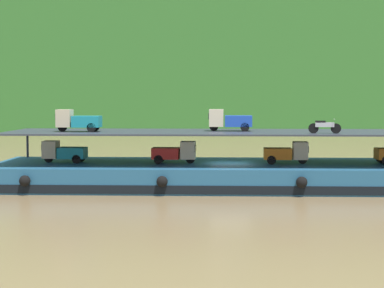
{
  "coord_description": "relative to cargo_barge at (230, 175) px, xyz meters",
  "views": [
    {
      "loc": [
        -0.89,
        -39.69,
        5.58
      ],
      "look_at": [
        -2.4,
        0.0,
        2.7
      ],
      "focal_mm": 59.21,
      "sensor_mm": 36.0,
      "label": 1
    }
  ],
  "objects": [
    {
      "name": "mini_truck_upper_mid",
      "position": [
        -0.04,
        0.49,
        3.44
      ],
      "size": [
        2.76,
        1.23,
        1.38
      ],
      "color": "#1E47B7",
      "rests_on": "cargo_rack"
    },
    {
      "name": "cargo_rack",
      "position": [
        0.0,
        0.02,
        2.69
      ],
      "size": [
        28.0,
        7.02,
        2.0
      ],
      "color": "#2D333D",
      "rests_on": "cargo_barge"
    },
    {
      "name": "cargo_barge",
      "position": [
        0.0,
        0.0,
        0.0
      ],
      "size": [
        29.6,
        8.34,
        1.5
      ],
      "color": "#23567A",
      "rests_on": "ground"
    },
    {
      "name": "mini_truck_lower_mid",
      "position": [
        3.51,
        -0.25,
        1.44
      ],
      "size": [
        2.77,
        1.25,
        1.38
      ],
      "color": "orange",
      "rests_on": "cargo_barge"
    },
    {
      "name": "ground_plane",
      "position": [
        0.0,
        0.02,
        -0.75
      ],
      "size": [
        400.0,
        400.0,
        0.0
      ],
      "primitive_type": "plane",
      "color": "olive"
    },
    {
      "name": "mini_truck_lower_aft",
      "position": [
        -3.47,
        -0.22,
        1.44
      ],
      "size": [
        2.78,
        1.28,
        1.38
      ],
      "color": "red",
      "rests_on": "cargo_barge"
    },
    {
      "name": "motorcycle_upper_port",
      "position": [
        5.51,
        -2.08,
        3.18
      ],
      "size": [
        1.9,
        0.55,
        0.87
      ],
      "color": "black",
      "rests_on": "cargo_rack"
    },
    {
      "name": "mini_truck_upper_stern",
      "position": [
        -9.49,
        -0.62,
        3.44
      ],
      "size": [
        2.76,
        1.24,
        1.38
      ],
      "color": "teal",
      "rests_on": "cargo_rack"
    },
    {
      "name": "mini_truck_lower_stern",
      "position": [
        -10.54,
        -0.08,
        1.44
      ],
      "size": [
        2.79,
        1.28,
        1.38
      ],
      "color": "teal",
      "rests_on": "cargo_barge"
    }
  ]
}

